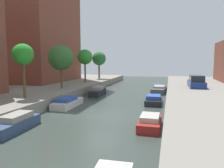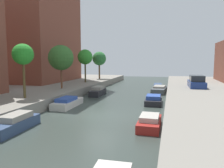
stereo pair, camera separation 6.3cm
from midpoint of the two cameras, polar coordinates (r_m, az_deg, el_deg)
name	(u,v)px [view 2 (the right image)]	position (r m, az deg, el deg)	size (l,w,h in m)	color
ground_plane	(100,115)	(17.34, -3.04, -8.33)	(84.00, 84.00, 0.00)	#333D38
street_tree_2	(23,55)	(20.68, -22.50, 7.16)	(1.87, 1.87, 4.85)	brown
street_tree_3	(61,58)	(26.42, -13.34, 6.81)	(3.01, 3.01, 5.20)	brown
street_tree_4	(85,57)	(33.22, -7.11, 7.09)	(2.29, 2.29, 5.03)	#4C4528
street_tree_5	(99,59)	(39.55, -3.35, 6.73)	(2.50, 2.50, 4.95)	brown
parked_car	(197,82)	(29.00, 21.61, 0.43)	(1.89, 4.44, 1.52)	navy
moored_boat_left_2	(15,123)	(14.98, -24.33, -9.53)	(1.42, 3.83, 1.03)	#33476B
moored_boat_left_3	(67,103)	(20.73, -11.68, -4.90)	(1.54, 4.09, 0.93)	beige
moored_boat_left_4	(98,91)	(27.15, -3.68, -2.00)	(1.36, 3.78, 1.08)	#232328
moored_boat_right_2	(150,122)	(14.38, 10.08, -9.98)	(1.38, 3.17, 0.88)	maroon
moored_boat_right_3	(154,100)	(22.08, 11.07, -4.22)	(1.69, 3.53, 0.93)	#232328
moored_boat_right_4	(159,90)	(29.93, 12.54, -1.47)	(2.02, 4.56, 0.91)	#4C5156
moored_boat_right_5	(158,86)	(36.26, 12.10, -0.40)	(1.42, 4.37, 0.45)	#33476B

